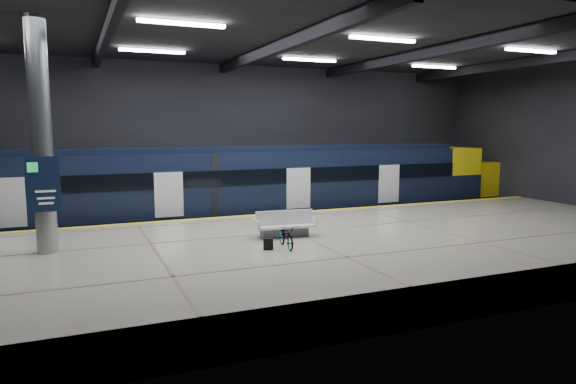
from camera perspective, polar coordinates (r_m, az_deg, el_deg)
ground at (r=19.67m, az=-0.66°, el=-7.00°), size 30.00×30.00×0.00m
room_shell at (r=19.09m, az=-0.70°, el=9.88°), size 30.10×16.10×8.05m
platform at (r=17.32m, az=2.48°, el=-7.10°), size 30.00×11.00×1.10m
safety_strip at (r=21.96m, az=-3.38°, el=-2.57°), size 30.00×0.40×0.01m
rails at (r=24.71m, az=-5.49°, el=-3.91°), size 30.00×1.52×0.16m
train at (r=24.82m, az=-2.70°, el=0.79°), size 29.40×2.84×3.79m
bench at (r=17.59m, az=-0.40°, el=-3.96°), size 2.14×1.04×0.92m
bicycle at (r=15.98m, az=-0.19°, el=-4.95°), size 0.62×1.43×0.73m
pannier_bag at (r=15.80m, az=-2.21°, el=-5.79°), size 0.34×0.27×0.35m
info_column at (r=16.66m, az=-25.72°, el=5.24°), size 0.90×0.78×6.90m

